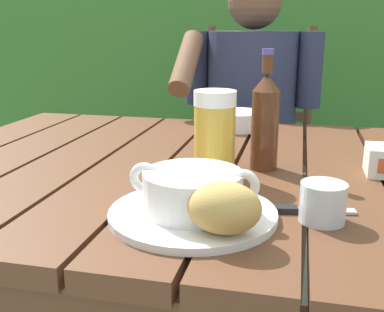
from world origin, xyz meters
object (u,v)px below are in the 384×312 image
(water_glass_small, at_px, (323,202))
(chair_near_diner, at_px, (253,159))
(bread_roll, at_px, (224,208))
(beer_bottle, at_px, (265,120))
(serving_plate, at_px, (193,213))
(diner_bowl, at_px, (237,120))
(person_eating, at_px, (249,113))
(table_knife, at_px, (296,210))
(beer_glass, at_px, (215,134))
(soup_bowl, at_px, (193,190))

(water_glass_small, bearing_deg, chair_near_diner, 100.40)
(bread_roll, relative_size, beer_bottle, 0.43)
(serving_plate, relative_size, diner_bowl, 1.74)
(diner_bowl, bearing_deg, person_eating, 90.49)
(table_knife, bearing_deg, beer_glass, 136.08)
(person_eating, relative_size, beer_glass, 7.10)
(beer_bottle, xyz_separation_m, water_glass_small, (0.11, -0.26, -0.07))
(serving_plate, relative_size, beer_bottle, 1.07)
(person_eating, xyz_separation_m, bread_roll, (0.08, -1.07, 0.06))
(person_eating, distance_m, table_knife, 0.96)
(chair_near_diner, bearing_deg, beer_bottle, -83.42)
(chair_near_diner, xyz_separation_m, soup_bowl, (0.02, -1.20, 0.29))
(person_eating, bearing_deg, bread_roll, -85.55)
(chair_near_diner, relative_size, serving_plate, 3.87)
(beer_bottle, distance_m, water_glass_small, 0.29)
(table_knife, xyz_separation_m, diner_bowl, (-0.18, 0.60, 0.02))
(chair_near_diner, xyz_separation_m, bread_roll, (0.08, -1.27, 0.29))
(chair_near_diner, xyz_separation_m, beer_glass, (0.01, -0.99, 0.33))
(chair_near_diner, relative_size, diner_bowl, 6.74)
(water_glass_small, bearing_deg, diner_bowl, 108.90)
(bread_roll, bearing_deg, person_eating, 94.45)
(serving_plate, bearing_deg, bread_roll, -49.40)
(diner_bowl, bearing_deg, table_knife, -73.71)
(beer_glass, xyz_separation_m, diner_bowl, (-0.01, 0.45, -0.06))
(chair_near_diner, distance_m, diner_bowl, 0.61)
(chair_near_diner, height_order, bread_roll, chair_near_diner)
(person_eating, bearing_deg, table_knife, -79.29)
(soup_bowl, bearing_deg, diner_bowl, 91.76)
(chair_near_diner, bearing_deg, diner_bowl, -90.00)
(serving_plate, height_order, beer_bottle, beer_bottle)
(soup_bowl, distance_m, beer_bottle, 0.30)
(soup_bowl, distance_m, table_knife, 0.17)
(bread_roll, relative_size, diner_bowl, 0.70)
(serving_plate, bearing_deg, person_eating, 91.33)
(soup_bowl, relative_size, bread_roll, 1.95)
(serving_plate, relative_size, table_knife, 1.67)
(bread_roll, bearing_deg, table_knife, 52.66)
(water_glass_small, xyz_separation_m, table_knife, (-0.04, 0.03, -0.03))
(beer_glass, bearing_deg, diner_bowl, 91.91)
(soup_bowl, height_order, bread_roll, bread_roll)
(serving_plate, bearing_deg, soup_bowl, 180.00)
(serving_plate, height_order, water_glass_small, water_glass_small)
(soup_bowl, relative_size, diner_bowl, 1.36)
(water_glass_small, distance_m, table_knife, 0.05)
(beer_glass, distance_m, beer_bottle, 0.12)
(bread_roll, bearing_deg, chair_near_diner, 93.61)
(bread_roll, relative_size, water_glass_small, 1.50)
(serving_plate, distance_m, table_knife, 0.17)
(person_eating, xyz_separation_m, beer_bottle, (0.11, -0.72, 0.12))
(water_glass_small, bearing_deg, beer_glass, 137.88)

